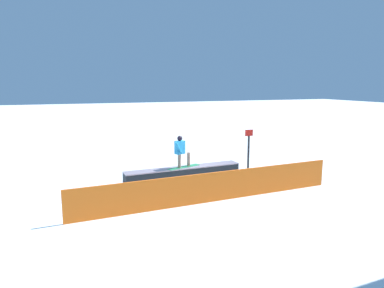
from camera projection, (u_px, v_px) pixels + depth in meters
ground_plane at (184, 179)px, 15.02m from camera, size 120.00×120.00×0.00m
grind_box at (184, 174)px, 14.98m from camera, size 5.20×0.95×0.52m
snowboarder at (181, 151)px, 14.71m from camera, size 1.59×0.78×1.39m
safety_fence at (213, 187)px, 12.06m from camera, size 9.87×0.65×1.05m
trail_marker at (249, 148)px, 16.59m from camera, size 0.40×0.10×1.91m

